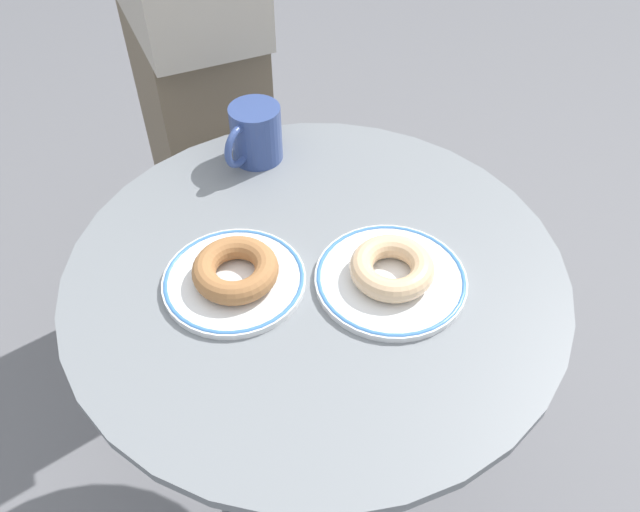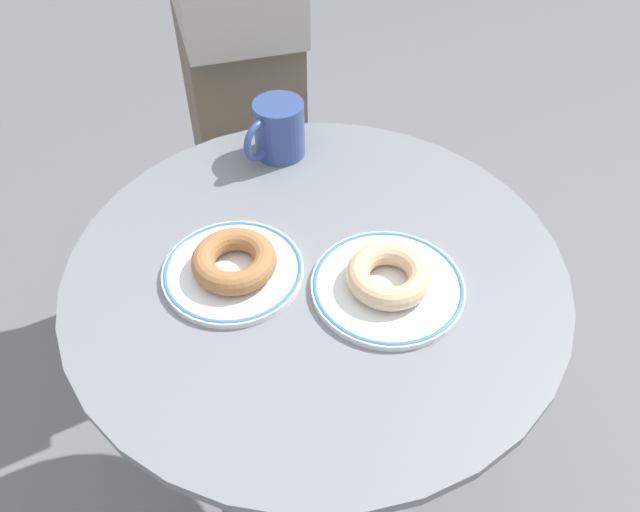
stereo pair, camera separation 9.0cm
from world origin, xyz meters
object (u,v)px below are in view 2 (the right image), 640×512
at_px(plate_left, 233,271).
at_px(donut_cinnamon, 234,261).
at_px(cafe_table, 317,360).
at_px(donut_glazed, 389,275).
at_px(coffee_mug, 278,130).
at_px(person_figure, 234,33).
at_px(plate_right, 388,286).

height_order(plate_left, donut_cinnamon, donut_cinnamon).
bearing_deg(cafe_table, donut_glazed, -10.26).
relative_size(coffee_mug, person_figure, 0.08).
distance_m(plate_left, donut_glazed, 0.22).
xyz_separation_m(cafe_table, donut_cinnamon, (-0.11, -0.05, 0.27)).
relative_size(plate_left, donut_glazed, 1.71).
xyz_separation_m(plate_left, plate_right, (0.22, 0.03, 0.00)).
distance_m(cafe_table, coffee_mug, 0.40).
bearing_deg(cafe_table, plate_right, -10.26).
height_order(cafe_table, plate_left, plate_left).
relative_size(plate_left, plate_right, 0.94).
distance_m(cafe_table, plate_left, 0.28).
height_order(plate_left, plate_right, same).
height_order(plate_left, coffee_mug, coffee_mug).
bearing_deg(coffee_mug, plate_left, -85.39).
xyz_separation_m(donut_cinnamon, donut_glazed, (0.22, 0.03, -0.00)).
xyz_separation_m(coffee_mug, person_figure, (-0.19, 0.29, 0.01)).
bearing_deg(person_figure, donut_cinnamon, -69.78).
height_order(donut_cinnamon, coffee_mug, coffee_mug).
distance_m(cafe_table, plate_right, 0.27).
bearing_deg(plate_right, coffee_mug, 132.75).
bearing_deg(person_figure, donut_glazed, -52.06).
bearing_deg(donut_cinnamon, plate_left, 170.20).
distance_m(plate_right, donut_cinnamon, 0.22).
height_order(coffee_mug, person_figure, person_figure).
distance_m(plate_left, donut_cinnamon, 0.02).
height_order(donut_cinnamon, donut_glazed, same).
distance_m(donut_glazed, person_figure, 0.70).
height_order(plate_right, donut_glazed, donut_glazed).
relative_size(cafe_table, coffee_mug, 5.83).
xyz_separation_m(plate_left, donut_cinnamon, (0.00, -0.00, 0.02)).
bearing_deg(plate_left, donut_cinnamon, -9.80).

